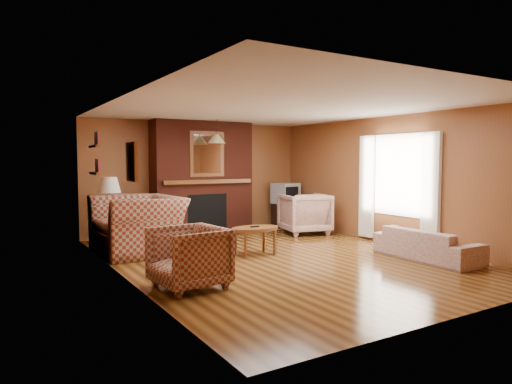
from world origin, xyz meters
TOP-DOWN VIEW (x-y plane):
  - floor at (0.00, 0.00)m, footprint 6.50×6.50m
  - ceiling at (0.00, 0.00)m, footprint 6.50×6.50m
  - wall_back at (0.00, 3.25)m, footprint 6.50×0.00m
  - wall_front at (0.00, -3.25)m, footprint 6.50×0.00m
  - wall_left at (-2.50, 0.00)m, footprint 0.00×6.50m
  - wall_right at (2.50, 0.00)m, footprint 0.00×6.50m
  - fireplace at (0.00, 2.98)m, footprint 2.20×0.82m
  - window_right at (2.45, -0.20)m, footprint 0.10×1.85m
  - bookshelf at (-2.44, 1.90)m, footprint 0.09×0.55m
  - botanical_print at (-2.47, -0.30)m, footprint 0.05×0.40m
  - pendant_light at (0.00, 2.30)m, footprint 0.36×0.36m
  - plaid_loveseat at (-1.85, 1.57)m, footprint 1.37×1.55m
  - plaid_armchair at (-1.95, -0.86)m, footprint 0.91×0.89m
  - floral_sofa at (1.90, -1.32)m, footprint 0.70×1.70m
  - floral_armchair at (1.80, 1.74)m, footprint 1.13×1.15m
  - coffee_table at (-0.24, 0.40)m, footprint 0.84×0.52m
  - side_table at (-2.10, 2.45)m, footprint 0.46×0.46m
  - table_lamp at (-2.10, 2.45)m, footprint 0.40×0.40m
  - tv_stand at (2.05, 2.80)m, footprint 0.52×0.47m
  - crt_tv at (2.05, 2.79)m, footprint 0.60×0.60m

SIDE VIEW (x-z plane):
  - floor at x=0.00m, z-range 0.00..0.00m
  - floral_sofa at x=1.90m, z-range 0.00..0.49m
  - tv_stand at x=2.05m, z-range 0.00..0.55m
  - side_table at x=-2.10m, z-range 0.00..0.60m
  - plaid_armchair at x=-1.95m, z-range 0.00..0.76m
  - coffee_table at x=-0.24m, z-range 0.16..0.64m
  - floral_armchair at x=1.80m, z-range 0.00..0.87m
  - plaid_loveseat at x=-1.85m, z-range 0.00..0.96m
  - crt_tv at x=2.05m, z-range 0.55..1.03m
  - table_lamp at x=-2.10m, z-range 0.63..1.30m
  - window_right at x=2.45m, z-range 0.13..2.13m
  - fireplace at x=0.00m, z-range -0.02..2.38m
  - wall_back at x=0.00m, z-range -2.05..4.45m
  - wall_front at x=0.00m, z-range -2.05..4.45m
  - wall_left at x=-2.50m, z-range -2.05..4.45m
  - wall_right at x=2.50m, z-range -2.05..4.45m
  - botanical_print at x=-2.47m, z-range 1.30..1.80m
  - bookshelf at x=-2.44m, z-range 1.31..2.02m
  - pendant_light at x=0.00m, z-range 1.76..2.24m
  - ceiling at x=0.00m, z-range 2.40..2.40m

